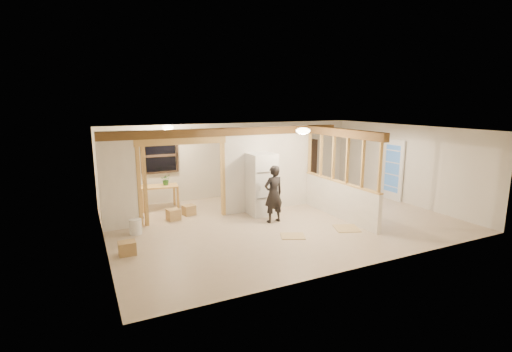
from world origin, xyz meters
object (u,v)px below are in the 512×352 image
refrigerator (262,184)px  bookshelf (304,164)px  woman (274,194)px  shop_vac (135,210)px  work_table (159,197)px

refrigerator → bookshelf: bookshelf is taller
refrigerator → woman: 0.80m
shop_vac → bookshelf: size_ratio=0.30×
bookshelf → refrigerator: bearing=-142.3°
refrigerator → woman: size_ratio=1.14×
refrigerator → bookshelf: 3.67m
woman → work_table: size_ratio=1.36×
shop_vac → work_table: bearing=43.8°
work_table → woman: bearing=-38.4°
bookshelf → shop_vac: bearing=-169.4°
woman → bookshelf: bearing=-140.3°
shop_vac → bookshelf: bookshelf is taller
refrigerator → woman: bearing=-93.0°
woman → work_table: woman is taller
work_table → bookshelf: 5.52m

